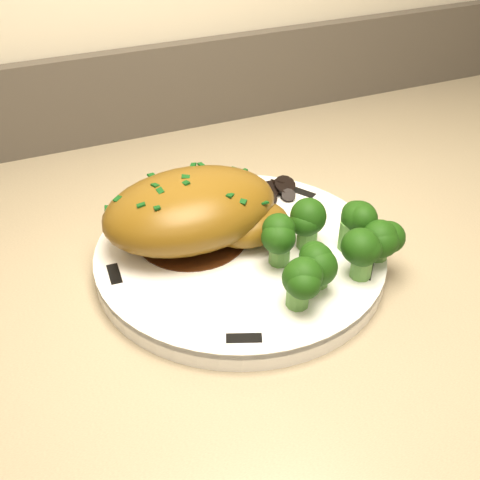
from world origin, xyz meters
name	(u,v)px	position (x,y,z in m)	size (l,w,h in m)	color
plate	(240,256)	(0.33, 1.67, 0.86)	(0.29, 0.29, 0.02)	white
rim_accent_0	(302,193)	(0.43, 1.73, 0.87)	(0.03, 0.01, 0.00)	black
rim_accent_1	(172,194)	(0.29, 1.79, 0.87)	(0.03, 0.01, 0.00)	black
rim_accent_2	(114,274)	(0.20, 1.67, 0.87)	(0.03, 0.01, 0.00)	black
rim_accent_3	(244,339)	(0.28, 1.55, 0.87)	(0.03, 0.01, 0.00)	black
rim_accent_4	(367,270)	(0.42, 1.59, 0.87)	(0.03, 0.01, 0.00)	black
gravy_pool	(192,237)	(0.29, 1.70, 0.87)	(0.11, 0.11, 0.00)	#39190A
chicken_breast	(197,211)	(0.29, 1.70, 0.90)	(0.18, 0.12, 0.07)	brown
mushroom_pile	(253,203)	(0.37, 1.73, 0.87)	(0.10, 0.07, 0.03)	black
broccoli_florets	(329,246)	(0.39, 1.61, 0.89)	(0.13, 0.10, 0.05)	#5A963F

